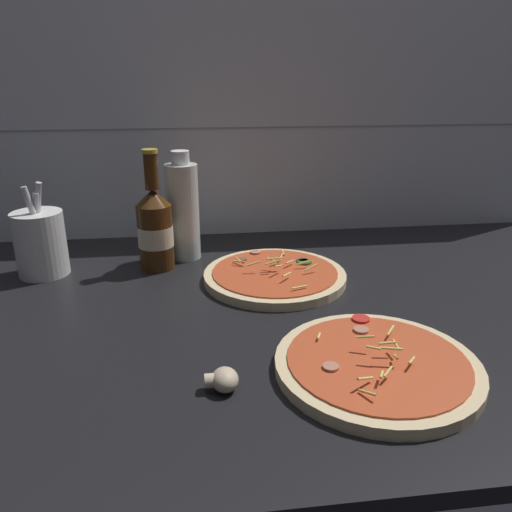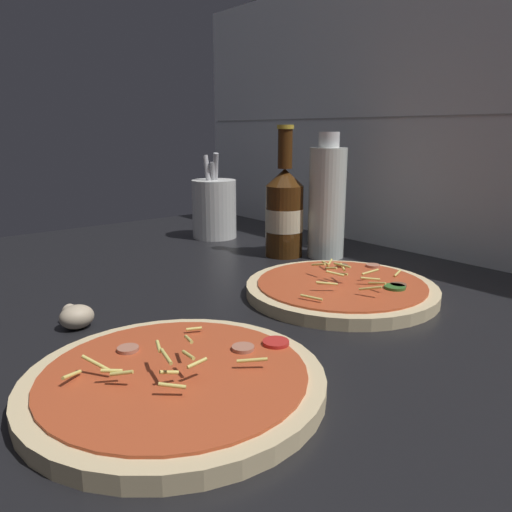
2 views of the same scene
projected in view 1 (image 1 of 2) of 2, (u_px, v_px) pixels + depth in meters
The scene contains 8 objects.
counter_slab at pixel (282, 312), 92.54cm from camera, with size 160.00×90.00×2.50cm.
tile_backsplash at pixel (252, 127), 124.80cm from camera, with size 160.00×1.13×60.00cm.
pizza_near at pixel (377, 365), 71.74cm from camera, with size 29.50×29.50×4.84cm.
pizza_far at pixel (275, 276), 103.02cm from camera, with size 29.31×29.31×5.00cm.
beer_bottle at pixel (155, 228), 106.89cm from camera, with size 7.63×7.63×25.87cm.
oil_bottle at pixel (183, 210), 112.37cm from camera, with size 7.26×7.26×24.55cm.
mushroom_left at pixel (223, 380), 67.47cm from camera, with size 4.62×4.40×3.08cm.
utensil_crock at pixel (40, 243), 104.25cm from camera, with size 10.35×10.35×19.93cm.
Camera 1 is at (-15.33, -81.80, 43.31)cm, focal length 35.00 mm.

